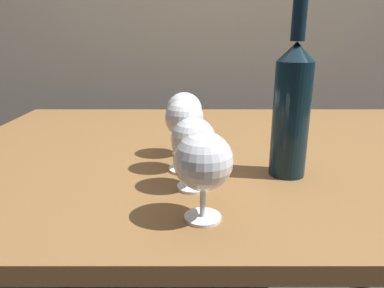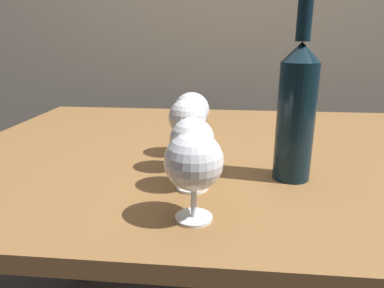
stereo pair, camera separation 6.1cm
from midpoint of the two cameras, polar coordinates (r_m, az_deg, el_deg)
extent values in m
cube|color=brown|center=(0.87, 9.89, -1.76)|extent=(1.36, 0.93, 0.03)
cylinder|color=brown|center=(1.50, -16.83, -9.16)|extent=(0.06, 0.06, 0.70)
cylinder|color=white|center=(0.54, 3.59, -11.88)|extent=(0.06, 0.06, 0.00)
cylinder|color=white|center=(0.53, 3.66, -8.79)|extent=(0.01, 0.01, 0.06)
sphere|color=white|center=(0.50, 3.78, -2.84)|extent=(0.09, 0.09, 0.09)
ellipsoid|color=maroon|center=(0.50, 3.78, -2.93)|extent=(0.08, 0.08, 0.04)
cylinder|color=white|center=(0.64, 2.75, -6.98)|extent=(0.06, 0.06, 0.00)
cylinder|color=white|center=(0.63, 2.80, -4.25)|extent=(0.01, 0.01, 0.06)
sphere|color=white|center=(0.61, 2.87, 0.65)|extent=(0.08, 0.08, 0.08)
ellipsoid|color=#380711|center=(0.61, 2.87, 0.34)|extent=(0.07, 0.07, 0.03)
cylinder|color=white|center=(0.73, 1.77, -4.05)|extent=(0.07, 0.07, 0.00)
cylinder|color=white|center=(0.71, 1.80, -0.85)|extent=(0.01, 0.01, 0.08)
sphere|color=white|center=(0.69, 1.85, 4.26)|extent=(0.08, 0.08, 0.08)
ellipsoid|color=#470A16|center=(0.69, 1.85, 4.00)|extent=(0.07, 0.07, 0.03)
cylinder|color=white|center=(0.82, 2.08, -1.60)|extent=(0.06, 0.06, 0.00)
cylinder|color=white|center=(0.80, 2.11, 1.08)|extent=(0.01, 0.01, 0.07)
sphere|color=white|center=(0.79, 2.16, 5.49)|extent=(0.08, 0.08, 0.08)
ellipsoid|color=maroon|center=(0.79, 2.16, 5.42)|extent=(0.07, 0.07, 0.03)
cylinder|color=#0F232D|center=(0.69, 18.85, 3.24)|extent=(0.07, 0.07, 0.22)
cone|color=#0F232D|center=(0.67, 19.92, 13.84)|extent=(0.07, 0.07, 0.03)
cylinder|color=#0F232D|center=(0.67, 20.43, 18.59)|extent=(0.03, 0.03, 0.08)
camera|label=1|loc=(0.03, -87.14, 0.89)|focal=32.95mm
camera|label=2|loc=(0.03, 92.86, -0.89)|focal=32.95mm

